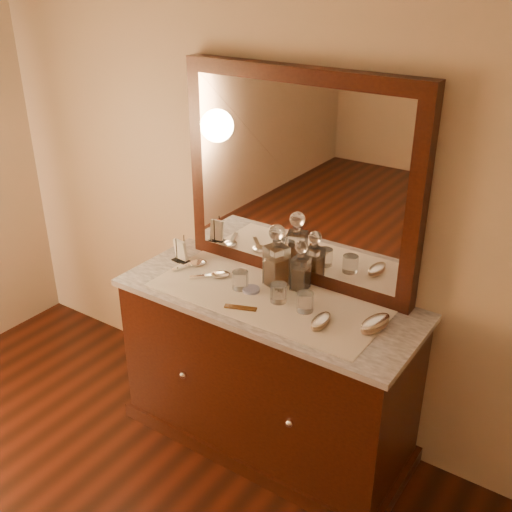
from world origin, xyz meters
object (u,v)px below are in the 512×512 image
dresser_cabinet (267,373)px  comb (241,308)px  mirror_frame (298,179)px  brush_near (321,321)px  napkin_rack (181,251)px  decanter_left (276,262)px  hand_mirror_inner (217,275)px  pin_dish (251,290)px  brush_far (375,324)px  decanter_right (301,271)px  hand_mirror_outer (195,264)px

dresser_cabinet → comb: size_ratio=9.55×
comb → mirror_frame: bearing=63.6°
brush_near → napkin_rack: bearing=171.3°
mirror_frame → decanter_left: (-0.03, -0.13, -0.38)m
hand_mirror_inner → brush_near: bearing=-9.2°
pin_dish → hand_mirror_inner: hand_mirror_inner is taller
napkin_rack → dresser_cabinet: bearing=-5.2°
brush_far → hand_mirror_inner: 0.84m
napkin_rack → pin_dish: bearing=-7.1°
dresser_cabinet → napkin_rack: bearing=174.8°
decanter_left → decanter_right: (0.12, 0.03, -0.02)m
pin_dish → hand_mirror_outer: size_ratio=0.43×
hand_mirror_outer → dresser_cabinet: bearing=-6.1°
dresser_cabinet → pin_dish: pin_dish is taller
brush_near → hand_mirror_inner: (-0.63, 0.10, -0.01)m
napkin_rack → hand_mirror_inner: bearing=-7.4°
mirror_frame → pin_dish: size_ratio=14.57×
napkin_rack → decanter_right: size_ratio=0.55×
decanter_left → decanter_right: bearing=13.4°
napkin_rack → hand_mirror_inner: 0.26m
napkin_rack → hand_mirror_inner: (0.26, -0.03, -0.04)m
mirror_frame → brush_near: (0.32, -0.33, -0.48)m
decanter_left → hand_mirror_outer: 0.47m
hand_mirror_inner → decanter_right: bearing=16.8°
napkin_rack → hand_mirror_inner: size_ratio=0.78×
dresser_cabinet → comb: 0.48m
napkin_rack → decanter_left: bearing=6.3°
decanter_left → brush_near: decanter_left is taller
brush_far → pin_dish: bearing=-177.1°
hand_mirror_outer → comb: bearing=-26.2°
brush_far → decanter_right: bearing=164.9°
mirror_frame → decanter_right: bearing=-49.8°
pin_dish → decanter_right: size_ratio=0.33×
comb → decanter_left: 0.30m
comb → pin_dish: bearing=87.0°
napkin_rack → decanter_left: size_ratio=0.44×
dresser_cabinet → brush_near: bearing=-14.7°
brush_far → hand_mirror_inner: brush_far is taller
brush_far → dresser_cabinet: bearing=-177.5°
pin_dish → decanter_right: (0.18, 0.15, 0.09)m
dresser_cabinet → napkin_rack: napkin_rack is taller
pin_dish → comb: 0.16m
comb → brush_far: 0.59m
pin_dish → hand_mirror_outer: (-0.39, 0.06, 0.00)m
brush_near → hand_mirror_inner: bearing=170.8°
decanter_left → decanter_right: decanter_left is taller
decanter_right → decanter_left: bearing=-166.6°
pin_dish → decanter_right: bearing=39.7°
pin_dish → decanter_right: 0.25m
hand_mirror_inner → pin_dish: bearing=-6.8°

